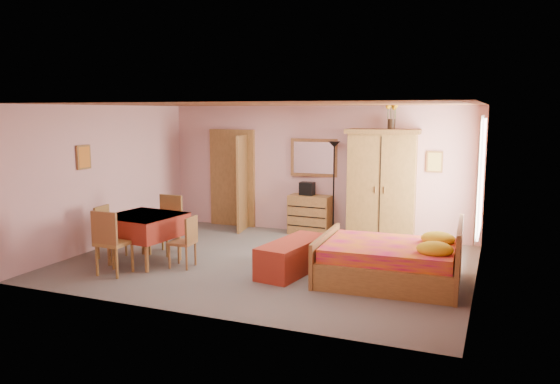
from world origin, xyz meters
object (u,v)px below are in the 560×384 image
at_px(stereo, 307,189).
at_px(floor_lamp, 334,189).
at_px(bench, 293,256).
at_px(chair_west, 112,232).
at_px(dining_table, 144,239).
at_px(wall_mirror, 314,158).
at_px(chair_south, 114,242).
at_px(chest_of_drawers, 310,215).
at_px(sunflower_vase, 392,115).
at_px(chair_north, 164,225).
at_px(bed, 389,251).
at_px(wardrobe, 382,186).
at_px(chair_east, 182,242).

bearing_deg(stereo, floor_lamp, -0.38).
distance_m(bench, chair_west, 3.20).
relative_size(bench, chair_west, 1.67).
xyz_separation_m(bench, dining_table, (-2.46, -0.44, 0.16)).
relative_size(wall_mirror, chair_south, 0.97).
distance_m(chest_of_drawers, sunflower_vase, 2.58).
distance_m(sunflower_vase, chair_north, 4.63).
bearing_deg(chair_west, bed, 90.22).
relative_size(sunflower_vase, chair_north, 0.51).
distance_m(chest_of_drawers, wardrobe, 1.61).
bearing_deg(stereo, chair_south, -115.78).
xyz_separation_m(stereo, sunflower_vase, (1.67, -0.03, 1.49)).
relative_size(wall_mirror, chair_east, 1.18).
bearing_deg(dining_table, sunflower_vase, 41.38).
xyz_separation_m(dining_table, chair_east, (0.71, 0.02, 0.01)).
height_order(stereo, bed, stereo).
bearing_deg(stereo, chest_of_drawers, -10.49).
bearing_deg(bed, floor_lamp, 119.87).
xyz_separation_m(wall_mirror, chair_east, (-1.13, -3.24, -1.13)).
relative_size(chest_of_drawers, bench, 0.57).
relative_size(chest_of_drawers, stereo, 3.00).
bearing_deg(floor_lamp, sunflower_vase, -1.34).
bearing_deg(stereo, dining_table, -120.00).
relative_size(floor_lamp, wardrobe, 0.88).
relative_size(dining_table, chair_south, 1.09).
height_order(wardrobe, chair_west, wardrobe).
distance_m(bed, chair_east, 3.27).
bearing_deg(wall_mirror, stereo, -114.74).
bearing_deg(dining_table, wall_mirror, 60.51).
bearing_deg(bed, wardrobe, 101.97).
relative_size(wardrobe, bed, 1.06).
relative_size(stereo, chair_north, 0.28).
xyz_separation_m(dining_table, chair_north, (-0.03, 0.63, 0.11)).
distance_m(chest_of_drawers, bench, 2.68).
relative_size(wardrobe, dining_table, 1.96).
distance_m(chest_of_drawers, chair_east, 3.23).
xyz_separation_m(wall_mirror, stereo, (-0.07, -0.20, -0.62)).
distance_m(floor_lamp, chair_west, 4.30).
distance_m(chair_west, chair_east, 1.43).
bearing_deg(chair_west, stereo, 135.16).
distance_m(floor_lamp, sunflower_vase, 1.84).
bearing_deg(stereo, wardrobe, -2.75).
bearing_deg(sunflower_vase, chair_north, -145.32).
height_order(wardrobe, chair_east, wardrobe).
relative_size(stereo, chair_south, 0.28).
height_order(stereo, floor_lamp, floor_lamp).
bearing_deg(chair_south, stereo, 64.53).
relative_size(stereo, dining_table, 0.26).
relative_size(chest_of_drawers, chair_west, 0.95).
xyz_separation_m(sunflower_vase, chair_east, (-2.73, -3.01, -2.00)).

